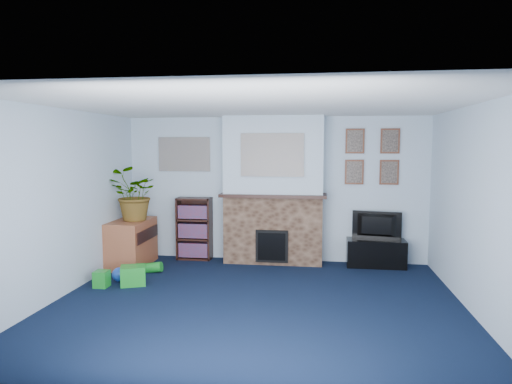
# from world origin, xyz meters

# --- Properties ---
(floor) EXTENTS (5.00, 4.50, 0.01)m
(floor) POSITION_xyz_m (0.00, 0.00, 0.00)
(floor) COLOR black
(floor) RESTS_ON ground
(ceiling) EXTENTS (5.00, 4.50, 0.01)m
(ceiling) POSITION_xyz_m (0.00, 0.00, 2.40)
(ceiling) COLOR white
(ceiling) RESTS_ON wall_back
(wall_back) EXTENTS (5.00, 0.04, 2.40)m
(wall_back) POSITION_xyz_m (0.00, 2.25, 1.20)
(wall_back) COLOR silver
(wall_back) RESTS_ON ground
(wall_front) EXTENTS (5.00, 0.04, 2.40)m
(wall_front) POSITION_xyz_m (0.00, -2.25, 1.20)
(wall_front) COLOR silver
(wall_front) RESTS_ON ground
(wall_left) EXTENTS (0.04, 4.50, 2.40)m
(wall_left) POSITION_xyz_m (-2.50, 0.00, 1.20)
(wall_left) COLOR silver
(wall_left) RESTS_ON ground
(wall_right) EXTENTS (0.04, 4.50, 2.40)m
(wall_right) POSITION_xyz_m (2.50, 0.00, 1.20)
(wall_right) COLOR silver
(wall_right) RESTS_ON ground
(chimney_breast) EXTENTS (1.72, 0.50, 2.40)m
(chimney_breast) POSITION_xyz_m (0.00, 2.05, 1.18)
(chimney_breast) COLOR brown
(chimney_breast) RESTS_ON ground
(collage_main) EXTENTS (1.00, 0.03, 0.68)m
(collage_main) POSITION_xyz_m (0.00, 1.84, 1.78)
(collage_main) COLOR gray
(collage_main) RESTS_ON chimney_breast
(collage_left) EXTENTS (0.90, 0.03, 0.58)m
(collage_left) POSITION_xyz_m (-1.55, 2.23, 1.78)
(collage_left) COLOR gray
(collage_left) RESTS_ON wall_back
(portrait_tl) EXTENTS (0.30, 0.03, 0.40)m
(portrait_tl) POSITION_xyz_m (1.30, 2.23, 2.00)
(portrait_tl) COLOR brown
(portrait_tl) RESTS_ON wall_back
(portrait_tr) EXTENTS (0.30, 0.03, 0.40)m
(portrait_tr) POSITION_xyz_m (1.85, 2.23, 2.00)
(portrait_tr) COLOR brown
(portrait_tr) RESTS_ON wall_back
(portrait_bl) EXTENTS (0.30, 0.03, 0.40)m
(portrait_bl) POSITION_xyz_m (1.30, 2.23, 1.50)
(portrait_bl) COLOR brown
(portrait_bl) RESTS_ON wall_back
(portrait_br) EXTENTS (0.30, 0.03, 0.40)m
(portrait_br) POSITION_xyz_m (1.85, 2.23, 1.50)
(portrait_br) COLOR brown
(portrait_br) RESTS_ON wall_back
(tv_stand) EXTENTS (0.92, 0.39, 0.44)m
(tv_stand) POSITION_xyz_m (1.65, 2.03, 0.23)
(tv_stand) COLOR black
(tv_stand) RESTS_ON ground
(television) EXTENTS (0.78, 0.23, 0.44)m
(television) POSITION_xyz_m (1.65, 2.05, 0.66)
(television) COLOR black
(television) RESTS_ON tv_stand
(bookshelf) EXTENTS (0.58, 0.28, 1.05)m
(bookshelf) POSITION_xyz_m (-1.35, 2.11, 0.50)
(bookshelf) COLOR black
(bookshelf) RESTS_ON ground
(sideboard) EXTENTS (0.53, 0.95, 0.74)m
(sideboard) POSITION_xyz_m (-2.24, 1.55, 0.35)
(sideboard) COLOR #984F30
(sideboard) RESTS_ON ground
(potted_plant) EXTENTS (1.00, 0.97, 0.85)m
(potted_plant) POSITION_xyz_m (-2.19, 1.50, 1.16)
(potted_plant) COLOR #26661E
(potted_plant) RESTS_ON sideboard
(mantel_clock) EXTENTS (0.11, 0.06, 0.15)m
(mantel_clock) POSITION_xyz_m (-0.12, 2.00, 1.22)
(mantel_clock) COLOR gold
(mantel_clock) RESTS_ON chimney_breast
(mantel_candle) EXTENTS (0.05, 0.05, 0.17)m
(mantel_candle) POSITION_xyz_m (0.37, 2.00, 1.23)
(mantel_candle) COLOR #B2BFC6
(mantel_candle) RESTS_ON chimney_breast
(mantel_teddy) EXTENTS (0.14, 0.14, 0.14)m
(mantel_teddy) POSITION_xyz_m (-0.61, 2.00, 1.22)
(mantel_teddy) COLOR slate
(mantel_teddy) RESTS_ON chimney_breast
(mantel_can) EXTENTS (0.06, 0.06, 0.13)m
(mantel_can) POSITION_xyz_m (0.71, 2.00, 1.21)
(mantel_can) COLOR #198C26
(mantel_can) RESTS_ON chimney_breast
(green_crate) EXTENTS (0.41, 0.37, 0.27)m
(green_crate) POSITION_xyz_m (-1.80, 0.56, 0.14)
(green_crate) COLOR #198C26
(green_crate) RESTS_ON ground
(toy_ball) EXTENTS (0.20, 0.20, 0.20)m
(toy_ball) POSITION_xyz_m (-2.06, 0.69, 0.09)
(toy_ball) COLOR blue
(toy_ball) RESTS_ON ground
(toy_block) EXTENTS (0.19, 0.19, 0.23)m
(toy_block) POSITION_xyz_m (-2.19, 0.41, 0.11)
(toy_block) COLOR #198C26
(toy_block) RESTS_ON ground
(toy_tube) EXTENTS (0.35, 0.15, 0.20)m
(toy_tube) POSITION_xyz_m (-1.78, 1.20, 0.07)
(toy_tube) COLOR #198C26
(toy_tube) RESTS_ON ground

